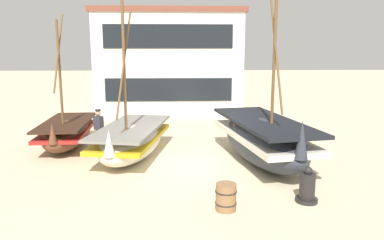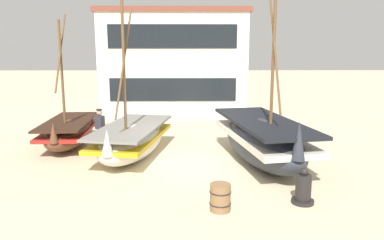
{
  "view_description": "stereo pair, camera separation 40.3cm",
  "coord_description": "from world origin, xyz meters",
  "px_view_note": "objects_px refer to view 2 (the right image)",
  "views": [
    {
      "loc": [
        -0.55,
        -12.63,
        4.0
      ],
      "look_at": [
        0.0,
        1.0,
        1.4
      ],
      "focal_mm": 34.75,
      "sensor_mm": 36.0,
      "label": 1
    },
    {
      "loc": [
        -0.15,
        -12.64,
        4.0
      ],
      "look_at": [
        0.0,
        1.0,
        1.4
      ],
      "focal_mm": 34.75,
      "sensor_mm": 36.0,
      "label": 2
    }
  ],
  "objects_px": {
    "fisherman_by_hull": "(100,130)",
    "capstan_winch": "(303,189)",
    "fishing_boat_near_left": "(132,140)",
    "fishing_boat_centre_large": "(262,140)",
    "wooden_barrel": "(220,197)",
    "harbor_building_main": "(174,62)",
    "fishing_boat_far_right": "(69,132)"
  },
  "relations": [
    {
      "from": "fishing_boat_far_right",
      "to": "wooden_barrel",
      "type": "xyz_separation_m",
      "value": [
        5.78,
        -6.44,
        -0.26
      ]
    },
    {
      "from": "harbor_building_main",
      "to": "wooden_barrel",
      "type": "bearing_deg",
      "value": -83.84
    },
    {
      "from": "fishing_boat_far_right",
      "to": "capstan_winch",
      "type": "distance_m",
      "value": 10.01
    },
    {
      "from": "fishing_boat_centre_large",
      "to": "fisherman_by_hull",
      "type": "relative_size",
      "value": 3.92
    },
    {
      "from": "fishing_boat_centre_large",
      "to": "capstan_winch",
      "type": "distance_m",
      "value": 3.49
    },
    {
      "from": "fishing_boat_centre_large",
      "to": "fishing_boat_far_right",
      "type": "bearing_deg",
      "value": 161.21
    },
    {
      "from": "fisherman_by_hull",
      "to": "fishing_boat_centre_large",
      "type": "bearing_deg",
      "value": -17.14
    },
    {
      "from": "fishing_boat_far_right",
      "to": "harbor_building_main",
      "type": "height_order",
      "value": "harbor_building_main"
    },
    {
      "from": "harbor_building_main",
      "to": "fishing_boat_near_left",
      "type": "bearing_deg",
      "value": -96.42
    },
    {
      "from": "fishing_boat_far_right",
      "to": "fishing_boat_centre_large",
      "type": "bearing_deg",
      "value": -18.79
    },
    {
      "from": "fishing_boat_centre_large",
      "to": "capstan_winch",
      "type": "bearing_deg",
      "value": -82.99
    },
    {
      "from": "wooden_barrel",
      "to": "fisherman_by_hull",
      "type": "bearing_deg",
      "value": 126.91
    },
    {
      "from": "capstan_winch",
      "to": "fishing_boat_near_left",
      "type": "bearing_deg",
      "value": 139.72
    },
    {
      "from": "fishing_boat_centre_large",
      "to": "fisherman_by_hull",
      "type": "bearing_deg",
      "value": 162.86
    },
    {
      "from": "fishing_boat_near_left",
      "to": "fishing_boat_far_right",
      "type": "distance_m",
      "value": 3.31
    },
    {
      "from": "capstan_winch",
      "to": "harbor_building_main",
      "type": "relative_size",
      "value": 0.11
    },
    {
      "from": "fisherman_by_hull",
      "to": "capstan_winch",
      "type": "bearing_deg",
      "value": -39.12
    },
    {
      "from": "capstan_winch",
      "to": "fishing_boat_far_right",
      "type": "bearing_deg",
      "value": 143.09
    },
    {
      "from": "capstan_winch",
      "to": "harbor_building_main",
      "type": "bearing_deg",
      "value": 104.39
    },
    {
      "from": "fishing_boat_centre_large",
      "to": "wooden_barrel",
      "type": "bearing_deg",
      "value": -114.94
    },
    {
      "from": "fishing_boat_near_left",
      "to": "wooden_barrel",
      "type": "height_order",
      "value": "fishing_boat_near_left"
    },
    {
      "from": "fishing_boat_near_left",
      "to": "fisherman_by_hull",
      "type": "xyz_separation_m",
      "value": [
        -1.4,
        0.96,
        0.17
      ]
    },
    {
      "from": "fishing_boat_near_left",
      "to": "fishing_boat_centre_large",
      "type": "height_order",
      "value": "fishing_boat_centre_large"
    },
    {
      "from": "fishing_boat_near_left",
      "to": "fisherman_by_hull",
      "type": "height_order",
      "value": "fishing_boat_near_left"
    },
    {
      "from": "fishing_boat_near_left",
      "to": "capstan_winch",
      "type": "height_order",
      "value": "fishing_boat_near_left"
    },
    {
      "from": "harbor_building_main",
      "to": "fisherman_by_hull",
      "type": "bearing_deg",
      "value": -104.82
    },
    {
      "from": "fishing_boat_centre_large",
      "to": "fishing_boat_far_right",
      "type": "height_order",
      "value": "fishing_boat_centre_large"
    },
    {
      "from": "wooden_barrel",
      "to": "harbor_building_main",
      "type": "xyz_separation_m",
      "value": [
        -1.69,
        15.68,
        2.87
      ]
    },
    {
      "from": "fishing_boat_far_right",
      "to": "capstan_winch",
      "type": "height_order",
      "value": "fishing_boat_far_right"
    },
    {
      "from": "fishing_boat_far_right",
      "to": "capstan_winch",
      "type": "relative_size",
      "value": 5.53
    },
    {
      "from": "fisherman_by_hull",
      "to": "harbor_building_main",
      "type": "xyz_separation_m",
      "value": [
        2.63,
        9.93,
        2.38
      ]
    },
    {
      "from": "wooden_barrel",
      "to": "fishing_boat_centre_large",
      "type": "bearing_deg",
      "value": 65.06
    }
  ]
}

